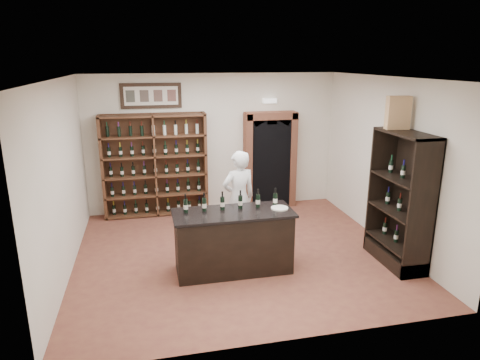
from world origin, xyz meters
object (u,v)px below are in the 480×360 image
Objects in this scene: wine_shelf at (155,165)px; shopkeeper at (239,198)px; wine_crate at (398,113)px; tasting_counter at (233,242)px; side_cabinet at (400,220)px; counter_bottle_0 at (186,206)px.

wine_shelf is 1.26× the size of shopkeeper.
wine_crate reaches higher than shopkeeper.
tasting_counter is (1.10, -2.93, -0.61)m from wine_shelf.
side_cabinet is (3.82, -3.23, -0.35)m from wine_shelf.
wine_crate is at bearing -37.78° from wine_shelf.
counter_bottle_0 is (0.38, -2.80, 0.01)m from wine_shelf.
wine_crate is (2.69, -0.00, 1.97)m from tasting_counter.
wine_shelf is at bearing 110.56° from tasting_counter.
wine_crate is at bearing -2.26° from counter_bottle_0.
wine_crate reaches higher than tasting_counter.
wine_crate is at bearing -0.03° from tasting_counter.
shopkeeper is at bearing 151.21° from side_cabinet.
shopkeeper is (0.31, 1.02, 0.38)m from tasting_counter.
wine_shelf is at bearing -66.97° from shopkeeper.
wine_crate is at bearing 97.35° from side_cabinet.
counter_bottle_0 is 1.39m from shopkeeper.
counter_bottle_0 is (-0.72, 0.13, 0.61)m from tasting_counter.
wine_crate reaches higher than counter_bottle_0.
shopkeeper is (1.41, -1.91, -0.23)m from wine_shelf.
side_cabinet reaches higher than counter_bottle_0.
tasting_counter is at bearing 173.72° from side_cabinet.
shopkeeper is at bearing -53.46° from wine_shelf.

